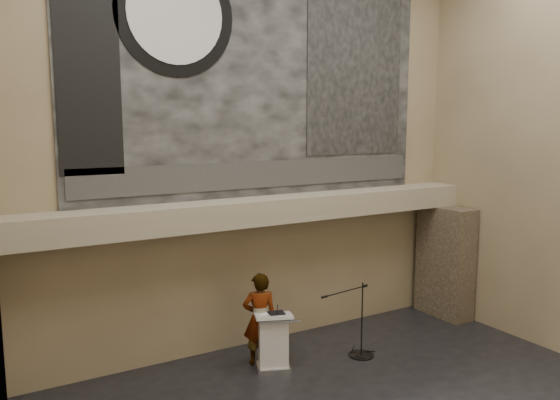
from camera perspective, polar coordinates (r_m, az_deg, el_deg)
wall_back at (r=11.38m, az=-2.04°, el=5.73°), size 10.00×0.02×8.50m
wall_left at (r=6.05m, az=-26.56°, el=2.74°), size 0.02×8.00×8.50m
soffit at (r=11.17m, az=-1.04°, el=-1.02°), size 10.00×0.80×0.50m
sprinkler_left at (r=10.49m, az=-8.55°, el=-3.26°), size 0.04×0.04×0.06m
sprinkler_right at (r=12.20m, az=6.89°, el=-1.62°), size 0.04×0.04×0.06m
banner at (r=11.39m, az=-2.01°, el=13.04°), size 8.00×0.05×5.00m
banner_text_strip at (r=11.36m, az=-1.86°, el=2.70°), size 7.76×0.02×0.55m
banner_clock_rim at (r=10.76m, az=-10.87°, el=18.57°), size 2.30×0.02×2.30m
banner_clock_face at (r=10.74m, az=-10.83°, el=18.59°), size 1.84×0.02×1.84m
banner_building_print at (r=12.68m, az=7.92°, el=12.92°), size 2.60×0.02×3.60m
banner_brick_print at (r=10.16m, az=-19.37°, el=11.48°), size 1.10×0.02×3.20m
stone_pier at (r=14.01m, az=16.86°, el=-6.17°), size 0.60×1.40×2.70m
lectern at (r=10.81m, az=-0.73°, el=-14.57°), size 0.84×0.72×1.13m
binder at (r=10.61m, az=-0.37°, el=-11.75°), size 0.34×0.29×0.04m
papers at (r=10.53m, az=-1.21°, el=-12.00°), size 0.33×0.37×0.00m
speaker_person at (r=10.91m, az=-2.13°, el=-12.29°), size 0.78×0.65×1.84m
mic_stand at (r=11.59m, az=8.37°, el=-14.83°), size 1.36×0.52×1.54m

